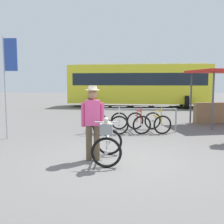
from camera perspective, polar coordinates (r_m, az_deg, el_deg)
ground_plane at (r=6.31m, az=0.43°, el=-10.29°), size 80.00×80.00×0.00m
bike_rack_rail at (r=9.60m, az=4.33°, el=-0.50°), size 3.20×0.30×0.88m
racked_bike_teal at (r=9.74m, az=-2.58°, el=-2.15°), size 0.86×1.22×0.98m
racked_bike_white at (r=9.77m, az=1.53°, el=-2.12°), size 0.67×1.10×0.97m
racked_bike_red at (r=9.85m, az=5.60°, el=-2.07°), size 0.83×1.18×0.97m
racked_bike_yellow at (r=9.98m, az=9.57°, el=-2.02°), size 0.87×1.21×0.97m
featured_bicycle at (r=6.07m, az=-0.97°, el=-6.22°), size 0.68×1.21×1.09m
person_with_featured_bike at (r=6.19m, az=-4.12°, el=-1.64°), size 0.53×0.32×1.72m
bus_distant at (r=19.79m, az=5.68°, el=6.14°), size 10.20×4.07×3.08m
banner_flag at (r=9.08m, az=-21.07°, el=8.61°), size 0.45×0.05×3.20m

